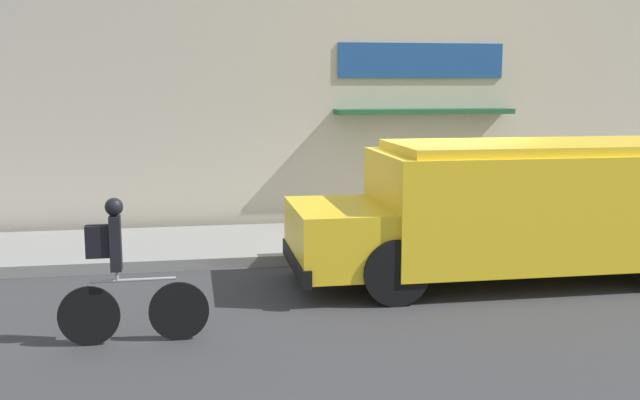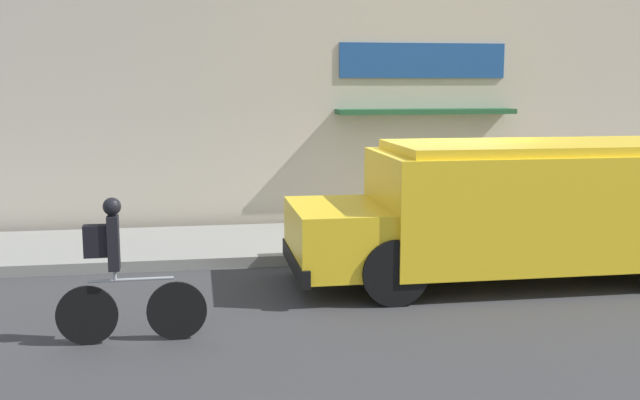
# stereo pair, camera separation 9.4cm
# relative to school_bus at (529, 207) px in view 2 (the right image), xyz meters

# --- Properties ---
(ground_plane) EXTENTS (70.00, 70.00, 0.00)m
(ground_plane) POSITION_rel_school_bus_xyz_m (-1.03, 1.38, -1.11)
(ground_plane) COLOR #38383A
(sidewalk) EXTENTS (28.00, 2.78, 0.18)m
(sidewalk) POSITION_rel_school_bus_xyz_m (-1.03, 2.77, -1.02)
(sidewalk) COLOR gray
(sidewalk) RESTS_ON ground_plane
(storefront) EXTENTS (16.79, 0.76, 5.40)m
(storefront) POSITION_rel_school_bus_xyz_m (-1.01, 4.50, 1.59)
(storefront) COLOR beige
(storefront) RESTS_ON ground_plane
(school_bus) EXTENTS (6.53, 2.62, 2.06)m
(school_bus) POSITION_rel_school_bus_xyz_m (0.00, 0.00, 0.00)
(school_bus) COLOR yellow
(school_bus) RESTS_ON ground_plane
(cyclist) EXTENTS (1.68, 0.20, 1.67)m
(cyclist) POSITION_rel_school_bus_xyz_m (-5.72, -1.83, -0.31)
(cyclist) COLOR black
(cyclist) RESTS_ON ground_plane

